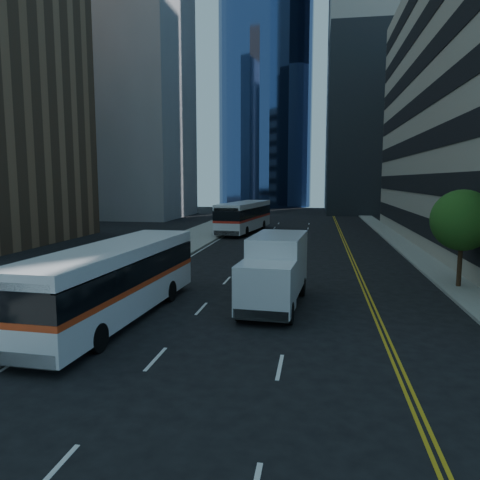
{
  "coord_description": "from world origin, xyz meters",
  "views": [
    {
      "loc": [
        1.54,
        -17.8,
        5.73
      ],
      "look_at": [
        -2.18,
        4.63,
        2.8
      ],
      "focal_mm": 35.0,
      "sensor_mm": 36.0,
      "label": 1
    }
  ],
  "objects_px": {
    "bus_rear": "(244,216)",
    "box_truck": "(275,270)",
    "street_tree": "(462,220)",
    "bus_front": "(115,279)"
  },
  "relations": [
    {
      "from": "street_tree",
      "to": "bus_front",
      "type": "height_order",
      "value": "street_tree"
    },
    {
      "from": "street_tree",
      "to": "bus_rear",
      "type": "distance_m",
      "value": 29.19
    },
    {
      "from": "street_tree",
      "to": "bus_rear",
      "type": "xyz_separation_m",
      "value": [
        -15.34,
        24.77,
        -1.84
      ]
    },
    {
      "from": "bus_front",
      "to": "bus_rear",
      "type": "bearing_deg",
      "value": 92.37
    },
    {
      "from": "street_tree",
      "to": "bus_front",
      "type": "relative_size",
      "value": 0.42
    },
    {
      "from": "street_tree",
      "to": "bus_front",
      "type": "distance_m",
      "value": 17.69
    },
    {
      "from": "box_truck",
      "to": "bus_rear",
      "type": "bearing_deg",
      "value": 105.58
    },
    {
      "from": "bus_front",
      "to": "street_tree",
      "type": "bearing_deg",
      "value": 30.3
    },
    {
      "from": "bus_rear",
      "to": "box_truck",
      "type": "distance_m",
      "value": 30.36
    },
    {
      "from": "street_tree",
      "to": "box_truck",
      "type": "relative_size",
      "value": 0.75
    }
  ]
}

